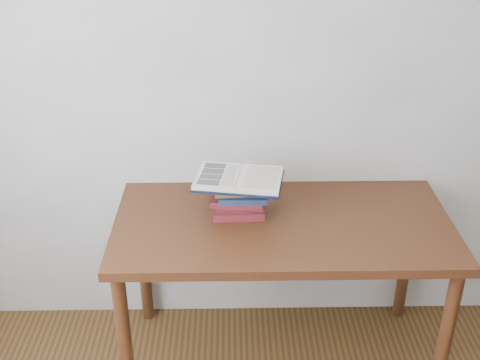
{
  "coord_description": "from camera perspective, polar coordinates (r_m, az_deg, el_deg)",
  "views": [
    {
      "loc": [
        -0.14,
        -0.88,
        2.21
      ],
      "look_at": [
        -0.1,
        1.34,
        1.03
      ],
      "focal_mm": 45.0,
      "sensor_mm": 36.0,
      "label": 1
    }
  ],
  "objects": [
    {
      "name": "open_book",
      "position": [
        2.6,
        -0.11,
        0.12
      ],
      "size": [
        0.41,
        0.32,
        0.03
      ],
      "rotation": [
        0.0,
        0.0,
        -0.17
      ],
      "color": "black",
      "rests_on": "book_stack"
    },
    {
      "name": "desk",
      "position": [
        2.72,
        4.03,
        -5.6
      ],
      "size": [
        1.5,
        0.75,
        0.8
      ],
      "color": "#4B2112",
      "rests_on": "ground"
    },
    {
      "name": "book_stack",
      "position": [
        2.68,
        -0.13,
        -1.58
      ],
      "size": [
        0.26,
        0.2,
        0.18
      ],
      "color": "maroon",
      "rests_on": "desk"
    },
    {
      "name": "room_shell",
      "position": [
        1.07,
        2.28,
        -5.14
      ],
      "size": [
        3.54,
        3.54,
        2.62
      ],
      "color": "silver",
      "rests_on": "ground"
    }
  ]
}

